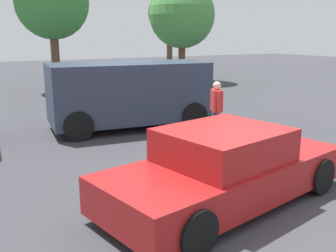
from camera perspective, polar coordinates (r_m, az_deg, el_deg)
name	(u,v)px	position (r m, az deg, el deg)	size (l,w,h in m)	color
ground_plane	(236,207)	(6.54, 10.03, -11.70)	(80.00, 80.00, 0.00)	#38383D
sedan_foreground	(226,169)	(6.47, 8.53, -6.28)	(4.73, 2.61, 1.28)	maroon
suv_dark	(129,93)	(11.59, -5.75, 4.94)	(4.79, 2.53, 1.95)	#2D384C
pedestrian	(216,106)	(10.16, 7.17, 2.94)	(0.37, 0.54, 1.58)	navy
tree_back_left	(170,13)	(29.41, 0.24, 16.33)	(3.18, 3.18, 5.94)	brown
tree_back_center	(182,15)	(23.18, 2.10, 16.05)	(3.80, 3.80, 5.78)	brown
tree_far_right	(52,3)	(20.06, -16.81, 17.06)	(3.51, 3.51, 6.03)	brown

